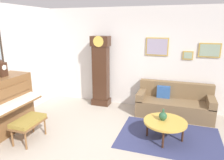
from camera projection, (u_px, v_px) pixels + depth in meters
name	position (u px, v px, depth m)	size (l,w,h in m)	color
ground_plane	(100.00, 148.00, 4.10)	(6.40, 6.00, 0.10)	#B2A899
wall_back	(131.00, 58.00, 5.92)	(5.30, 0.13, 2.80)	silver
area_rug	(169.00, 137.00, 4.38)	(2.10, 1.50, 0.01)	navy
piano	(0.00, 106.00, 4.43)	(0.87, 1.44, 1.24)	brown
piano_bench	(28.00, 122.00, 4.19)	(0.42, 0.70, 0.48)	brown
grandfather_clock	(101.00, 73.00, 5.99)	(0.52, 0.34, 2.03)	#3D2316
couch	(174.00, 104.00, 5.42)	(1.90, 0.80, 0.84)	brown
coffee_table	(165.00, 122.00, 4.25)	(0.88, 0.88, 0.40)	gold
mantel_clock	(2.00, 69.00, 4.40)	(0.13, 0.18, 0.38)	#3D2316
green_jug	(163.00, 116.00, 4.27)	(0.17, 0.17, 0.24)	#234C33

